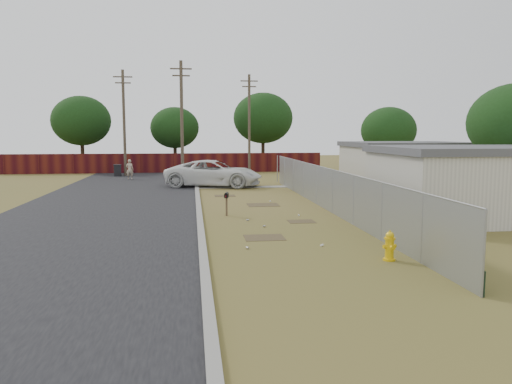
{
  "coord_description": "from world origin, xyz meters",
  "views": [
    {
      "loc": [
        -3.29,
        -22.07,
        3.66
      ],
      "look_at": [
        -0.53,
        -0.57,
        1.1
      ],
      "focal_mm": 35.0,
      "sensor_mm": 36.0,
      "label": 1
    }
  ],
  "objects": [
    {
      "name": "scattered_litter",
      "position": [
        -0.0,
        -2.39,
        0.04
      ],
      "size": [
        3.05,
        10.86,
        0.07
      ],
      "color": "white",
      "rests_on": "ground"
    },
    {
      "name": "pickup_truck",
      "position": [
        -1.81,
        12.25,
        0.91
      ],
      "size": [
        7.13,
        4.61,
        1.83
      ],
      "primitive_type": "imported",
      "rotation": [
        0.0,
        0.0,
        1.31
      ],
      "color": "silver",
      "rests_on": "ground"
    },
    {
      "name": "utility_poles",
      "position": [
        -3.67,
        20.67,
        4.69
      ],
      "size": [
        12.6,
        8.24,
        9.0
      ],
      "color": "brown",
      "rests_on": "ground"
    },
    {
      "name": "privacy_fence",
      "position": [
        -6.0,
        25.0,
        0.9
      ],
      "size": [
        30.0,
        0.12,
        1.8
      ],
      "primitive_type": "cube",
      "color": "#4D1610",
      "rests_on": "ground"
    },
    {
      "name": "trash_bin",
      "position": [
        -9.62,
        21.62,
        0.51
      ],
      "size": [
        0.75,
        0.75,
        1.0
      ],
      "color": "black",
      "rests_on": "ground"
    },
    {
      "name": "fire_hydrant",
      "position": [
        2.33,
        -8.59,
        0.41
      ],
      "size": [
        0.41,
        0.42,
        0.89
      ],
      "color": "#E4B60C",
      "rests_on": "ground"
    },
    {
      "name": "ground",
      "position": [
        0.0,
        0.0,
        0.0
      ],
      "size": [
        120.0,
        120.0,
        0.0
      ],
      "primitive_type": "plane",
      "color": "brown",
      "rests_on": "ground"
    },
    {
      "name": "street",
      "position": [
        -6.76,
        8.05,
        0.02
      ],
      "size": [
        15.1,
        60.0,
        0.12
      ],
      "color": "black",
      "rests_on": "ground"
    },
    {
      "name": "mailbox",
      "position": [
        -1.79,
        -0.16,
        0.83
      ],
      "size": [
        0.24,
        0.46,
        1.06
      ],
      "color": "brown",
      "rests_on": "ground"
    },
    {
      "name": "horizon_trees",
      "position": [
        0.84,
        23.56,
        4.63
      ],
      "size": [
        33.32,
        31.94,
        7.78
      ],
      "color": "#332617",
      "rests_on": "ground"
    },
    {
      "name": "houses",
      "position": [
        9.7,
        3.13,
        1.56
      ],
      "size": [
        9.3,
        17.24,
        3.1
      ],
      "color": "beige",
      "rests_on": "ground"
    },
    {
      "name": "chainlink_fence",
      "position": [
        3.12,
        1.03,
        0.8
      ],
      "size": [
        0.1,
        27.06,
        2.02
      ],
      "color": "gray",
      "rests_on": "ground"
    },
    {
      "name": "pedestrian",
      "position": [
        -8.2,
        18.32,
        0.81
      ],
      "size": [
        0.64,
        0.47,
        1.61
      ],
      "primitive_type": "imported",
      "rotation": [
        0.0,
        0.0,
        2.99
      ],
      "color": "tan",
      "rests_on": "ground"
    }
  ]
}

